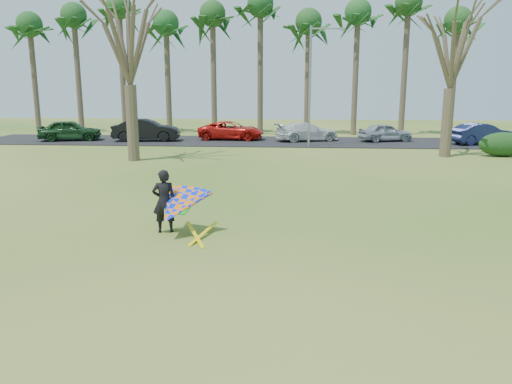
# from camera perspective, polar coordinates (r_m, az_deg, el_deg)

# --- Properties ---
(ground) EXTENTS (100.00, 100.00, 0.00)m
(ground) POSITION_cam_1_polar(r_m,az_deg,el_deg) (13.11, -0.71, -6.55)
(ground) COLOR #235913
(ground) RESTS_ON ground
(parking_strip) EXTENTS (46.00, 7.00, 0.06)m
(parking_strip) POSITION_cam_1_polar(r_m,az_deg,el_deg) (37.61, 2.86, 5.78)
(parking_strip) COLOR black
(parking_strip) RESTS_ON ground
(palm_0) EXTENTS (4.84, 4.84, 10.84)m
(palm_0) POSITION_cam_1_polar(r_m,az_deg,el_deg) (49.41, -24.46, 16.89)
(palm_0) COLOR #493A2B
(palm_0) RESTS_ON ground
(palm_1) EXTENTS (4.84, 4.84, 11.54)m
(palm_1) POSITION_cam_1_polar(r_m,az_deg,el_deg) (47.74, -20.11, 18.25)
(palm_1) COLOR #493C2B
(palm_1) RESTS_ON ground
(palm_2) EXTENTS (4.84, 4.84, 12.24)m
(palm_2) POSITION_cam_1_polar(r_m,az_deg,el_deg) (46.37, -15.40, 19.59)
(palm_2) COLOR #48372B
(palm_2) RESTS_ON ground
(palm_3) EXTENTS (4.84, 4.84, 10.84)m
(palm_3) POSITION_cam_1_polar(r_m,az_deg,el_deg) (45.05, -10.26, 18.31)
(palm_3) COLOR #463A2A
(palm_3) RESTS_ON ground
(palm_4) EXTENTS (4.84, 4.84, 11.54)m
(palm_4) POSITION_cam_1_polar(r_m,az_deg,el_deg) (44.31, -4.98, 19.44)
(palm_4) COLOR brown
(palm_4) RESTS_ON ground
(palm_5) EXTENTS (4.84, 4.84, 12.24)m
(palm_5) POSITION_cam_1_polar(r_m,az_deg,el_deg) (43.93, 0.50, 20.44)
(palm_5) COLOR #46392A
(palm_5) RESTS_ON ground
(palm_6) EXTENTS (4.84, 4.84, 10.84)m
(palm_6) POSITION_cam_1_polar(r_m,az_deg,el_deg) (43.65, 6.03, 18.63)
(palm_6) COLOR brown
(palm_6) RESTS_ON ground
(palm_7) EXTENTS (4.84, 4.84, 11.54)m
(palm_7) POSITION_cam_1_polar(r_m,az_deg,el_deg) (43.99, 11.58, 19.30)
(palm_7) COLOR brown
(palm_7) RESTS_ON ground
(palm_8) EXTENTS (4.84, 4.84, 12.24)m
(palm_8) POSITION_cam_1_polar(r_m,az_deg,el_deg) (44.70, 17.03, 19.79)
(palm_8) COLOR #4D3C2E
(palm_8) RESTS_ON ground
(palm_9) EXTENTS (4.84, 4.84, 10.84)m
(palm_9) POSITION_cam_1_polar(r_m,az_deg,el_deg) (45.49, 22.09, 17.58)
(palm_9) COLOR brown
(palm_9) RESTS_ON ground
(bare_tree_left) EXTENTS (6.60, 6.60, 9.70)m
(bare_tree_left) POSITION_cam_1_polar(r_m,az_deg,el_deg) (28.98, -14.47, 17.17)
(bare_tree_left) COLOR brown
(bare_tree_left) RESTS_ON ground
(bare_tree_right) EXTENTS (6.27, 6.27, 9.21)m
(bare_tree_right) POSITION_cam_1_polar(r_m,az_deg,el_deg) (31.70, 21.65, 15.62)
(bare_tree_right) COLOR brown
(bare_tree_right) RESTS_ON ground
(streetlight) EXTENTS (2.28, 0.18, 8.00)m
(streetlight) POSITION_cam_1_polar(r_m,az_deg,el_deg) (34.37, 6.46, 12.53)
(streetlight) COLOR gray
(streetlight) RESTS_ON ground
(hedge_near) EXTENTS (2.90, 1.31, 1.45)m
(hedge_near) POSITION_cam_1_polar(r_m,az_deg,el_deg) (33.25, 26.44, 4.89)
(hedge_near) COLOR #153714
(hedge_near) RESTS_ON ground
(car_0) EXTENTS (4.87, 3.02, 1.55)m
(car_0) POSITION_cam_1_polar(r_m,az_deg,el_deg) (40.50, -20.49, 6.63)
(car_0) COLOR #173A1A
(car_0) RESTS_ON parking_strip
(car_1) EXTENTS (5.10, 2.26, 1.63)m
(car_1) POSITION_cam_1_polar(r_m,az_deg,el_deg) (38.58, -12.44, 6.93)
(car_1) COLOR black
(car_1) RESTS_ON parking_strip
(car_2) EXTENTS (5.11, 2.53, 1.39)m
(car_2) POSITION_cam_1_polar(r_m,az_deg,el_deg) (38.65, -2.86, 7.04)
(car_2) COLOR red
(car_2) RESTS_ON parking_strip
(car_3) EXTENTS (5.13, 3.47, 1.38)m
(car_3) POSITION_cam_1_polar(r_m,az_deg,el_deg) (37.91, 5.84, 6.88)
(car_3) COLOR silver
(car_3) RESTS_ON parking_strip
(car_4) EXTENTS (4.20, 2.61, 1.33)m
(car_4) POSITION_cam_1_polar(r_m,az_deg,el_deg) (38.69, 14.56, 6.63)
(car_4) COLOR #979EA4
(car_4) RESTS_ON parking_strip
(car_5) EXTENTS (4.76, 2.93, 1.48)m
(car_5) POSITION_cam_1_polar(r_m,az_deg,el_deg) (39.01, 24.35, 6.09)
(car_5) COLOR #182049
(car_5) RESTS_ON parking_strip
(kite_flyer) EXTENTS (2.13, 2.39, 2.02)m
(kite_flyer) POSITION_cam_1_polar(r_m,az_deg,el_deg) (14.31, -9.16, -1.53)
(kite_flyer) COLOR black
(kite_flyer) RESTS_ON ground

